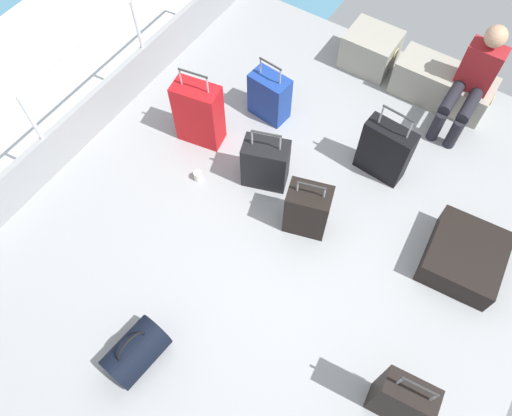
# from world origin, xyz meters

# --- Properties ---
(ground_plane) EXTENTS (4.40, 5.20, 0.06)m
(ground_plane) POSITION_xyz_m (0.00, 0.00, -0.03)
(ground_plane) COLOR #939699
(gunwale_port) EXTENTS (0.06, 5.20, 0.45)m
(gunwale_port) POSITION_xyz_m (-2.17, 0.00, 0.23)
(gunwale_port) COLOR #939699
(gunwale_port) RESTS_ON ground_plane
(railing_port) EXTENTS (0.04, 4.20, 1.02)m
(railing_port) POSITION_xyz_m (-2.17, 0.00, 0.78)
(railing_port) COLOR silver
(railing_port) RESTS_ON ground_plane
(sea_wake) EXTENTS (12.00, 12.00, 0.01)m
(sea_wake) POSITION_xyz_m (-3.60, 0.00, -0.34)
(sea_wake) COLOR teal
(sea_wake) RESTS_ON ground_plane
(cargo_crate_0) EXTENTS (0.57, 0.47, 0.41)m
(cargo_crate_0) POSITION_xyz_m (-0.30, 2.20, 0.20)
(cargo_crate_0) COLOR gray
(cargo_crate_0) RESTS_ON ground_plane
(cargo_crate_1) EXTENTS (0.66, 0.40, 0.40)m
(cargo_crate_1) POSITION_xyz_m (0.37, 2.13, 0.20)
(cargo_crate_1) COLOR gray
(cargo_crate_1) RESTS_ON ground_plane
(cargo_crate_2) EXTENTS (0.52, 0.44, 0.34)m
(cargo_crate_2) POSITION_xyz_m (0.80, 2.17, 0.17)
(cargo_crate_2) COLOR #9E9989
(cargo_crate_2) RESTS_ON ground_plane
(passenger_seated) EXTENTS (0.34, 0.66, 1.04)m
(passenger_seated) POSITION_xyz_m (0.80, 2.00, 0.54)
(passenger_seated) COLOR maroon
(passenger_seated) RESTS_ON ground_plane
(suitcase_0) EXTENTS (0.47, 0.31, 0.87)m
(suitcase_0) POSITION_xyz_m (-1.23, 0.36, 0.34)
(suitcase_0) COLOR red
(suitcase_0) RESTS_ON ground_plane
(suitcase_1) EXTENTS (0.37, 0.22, 0.80)m
(suitcase_1) POSITION_xyz_m (1.45, -0.94, 0.32)
(suitcase_1) COLOR black
(suitcase_1) RESTS_ON ground_plane
(suitcase_2) EXTENTS (0.65, 0.71, 0.26)m
(suitcase_2) POSITION_xyz_m (1.45, 0.45, 0.13)
(suitcase_2) COLOR black
(suitcase_2) RESTS_ON ground_plane
(suitcase_3) EXTENTS (0.43, 0.35, 0.65)m
(suitcase_3) POSITION_xyz_m (0.14, 0.06, 0.26)
(suitcase_3) COLOR black
(suitcase_3) RESTS_ON ground_plane
(suitcase_4) EXTENTS (0.47, 0.23, 0.82)m
(suitcase_4) POSITION_xyz_m (0.43, 0.96, 0.30)
(suitcase_4) COLOR black
(suitcase_4) RESTS_ON ground_plane
(suitcase_5) EXTENTS (0.41, 0.26, 0.69)m
(suitcase_5) POSITION_xyz_m (-0.83, 0.99, 0.25)
(suitcase_5) COLOR navy
(suitcase_5) RESTS_ON ground_plane
(suitcase_6) EXTENTS (0.47, 0.36, 0.70)m
(suitcase_6) POSITION_xyz_m (-0.42, 0.27, 0.26)
(suitcase_6) COLOR black
(suitcase_6) RESTS_ON ground_plane
(duffel_bag) EXTENTS (0.36, 0.50, 0.45)m
(duffel_bag) POSITION_xyz_m (-0.35, -1.67, 0.16)
(duffel_bag) COLOR black
(duffel_bag) RESTS_ON ground_plane
(paper_cup) EXTENTS (0.08, 0.08, 0.10)m
(paper_cup) POSITION_xyz_m (-0.96, -0.07, 0.05)
(paper_cup) COLOR white
(paper_cup) RESTS_ON ground_plane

